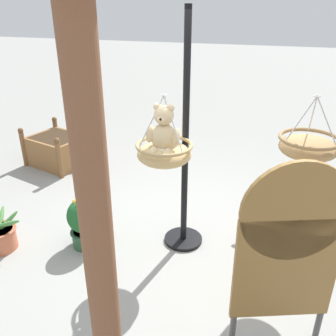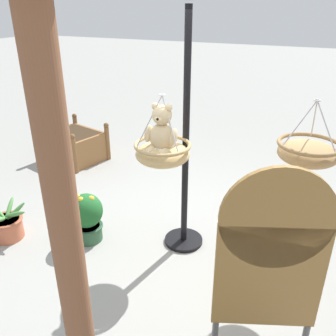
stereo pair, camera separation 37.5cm
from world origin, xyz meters
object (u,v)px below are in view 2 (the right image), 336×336
display_pole_central (185,179)px  teddy_bear (161,132)px  display_sign_board (272,254)px  watering_can (259,242)px  greenhouse_pillar_left (66,237)px  hanging_basket_left_high (308,152)px  hanging_basket_with_teddy (163,152)px  wooden_planter_box (76,145)px  potted_plant_bushy_green (7,225)px  potted_plant_fern_front (87,217)px

display_pole_central → teddy_bear: 0.67m
display_sign_board → watering_can: (0.24, -1.31, -0.86)m
watering_can → greenhouse_pillar_left: bearing=68.2°
hanging_basket_left_high → display_sign_board: (0.11, 1.01, -0.41)m
hanging_basket_with_teddy → greenhouse_pillar_left: (-0.13, 1.67, 0.14)m
display_pole_central → wooden_planter_box: (2.59, -1.50, -0.56)m
display_sign_board → watering_can: display_sign_board is taller
display_pole_central → wooden_planter_box: bearing=-30.1°
teddy_bear → display_sign_board: (-1.22, 0.84, -0.46)m
display_pole_central → greenhouse_pillar_left: greenhouse_pillar_left is taller
hanging_basket_left_high → greenhouse_pillar_left: greenhouse_pillar_left is taller
display_pole_central → potted_plant_bushy_green: bearing=20.7°
hanging_basket_left_high → display_sign_board: 1.10m
hanging_basket_left_high → watering_can: (0.35, -0.29, -1.27)m
hanging_basket_with_teddy → potted_plant_fern_front: bearing=9.0°
wooden_planter_box → display_pole_central: bearing=149.9°
teddy_bear → greenhouse_pillar_left: bearing=94.6°
hanging_basket_left_high → wooden_planter_box: hanging_basket_left_high is taller
wooden_planter_box → teddy_bear: bearing=144.0°
hanging_basket_left_high → greenhouse_pillar_left: size_ratio=0.21×
teddy_bear → watering_can: bearing=-154.4°
teddy_bear → potted_plant_fern_front: bearing=7.5°
potted_plant_fern_front → watering_can: bearing=-162.6°
teddy_bear → wooden_planter_box: size_ratio=0.45×
watering_can → potted_plant_fern_front: bearing=17.4°
display_pole_central → teddy_bear: (0.15, 0.27, 0.60)m
watering_can → wooden_planter_box: bearing=-20.8°
teddy_bear → watering_can: 1.71m
teddy_bear → watering_can: teddy_bear is taller
greenhouse_pillar_left → potted_plant_fern_front: greenhouse_pillar_left is taller
greenhouse_pillar_left → wooden_planter_box: size_ratio=2.52×
hanging_basket_with_teddy → display_pole_central: bearing=-121.0°
wooden_planter_box → display_sign_board: display_sign_board is taller
display_sign_board → greenhouse_pillar_left: bearing=36.8°
hanging_basket_left_high → potted_plant_fern_front: size_ratio=0.97×
potted_plant_fern_front → watering_can: 1.98m
teddy_bear → potted_plant_fern_front: size_ratio=0.82×
display_pole_central → potted_plant_bushy_green: display_pole_central is taller
wooden_planter_box → greenhouse_pillar_left: bearing=126.9°
display_sign_board → display_pole_central: bearing=-46.1°
display_pole_central → hanging_basket_left_high: (-1.18, 0.10, 0.54)m
teddy_bear → potted_plant_fern_front: 1.43m
display_sign_board → teddy_bear: bearing=-34.4°
hanging_basket_left_high → wooden_planter_box: (3.76, -1.60, -1.10)m
hanging_basket_left_high → potted_plant_bushy_green: bearing=11.5°
wooden_planter_box → potted_plant_bushy_green: size_ratio=1.95×
watering_can → display_pole_central: bearing=13.3°
teddy_bear → hanging_basket_left_high: 1.34m
wooden_planter_box → hanging_basket_with_teddy: bearing=144.4°
greenhouse_pillar_left → potted_plant_fern_front: 2.11m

